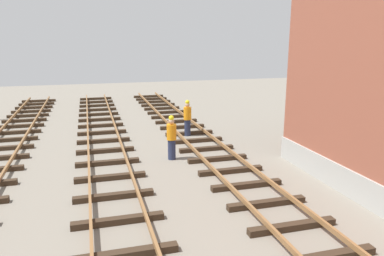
# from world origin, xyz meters

# --- Properties ---
(track_worker_foreground) EXTENTS (0.40, 0.40, 1.87)m
(track_worker_foreground) POSITION_xyz_m (0.41, 15.31, 0.93)
(track_worker_foreground) COLOR #262D4C
(track_worker_foreground) RESTS_ON ground
(track_worker_distant) EXTENTS (0.40, 0.40, 1.87)m
(track_worker_distant) POSITION_xyz_m (-1.23, 11.74, 0.93)
(track_worker_distant) COLOR #262D4C
(track_worker_distant) RESTS_ON ground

